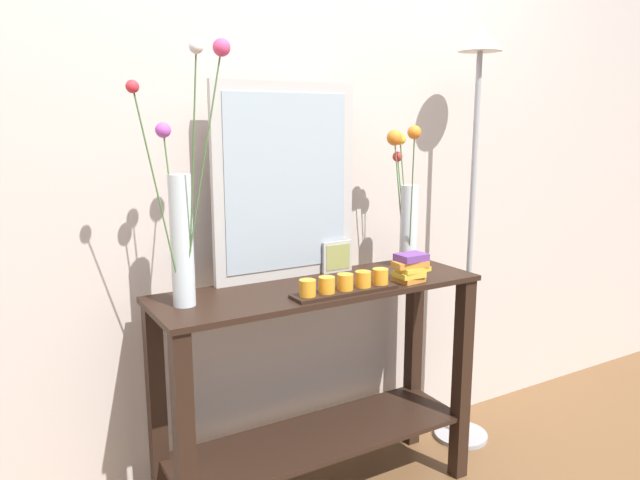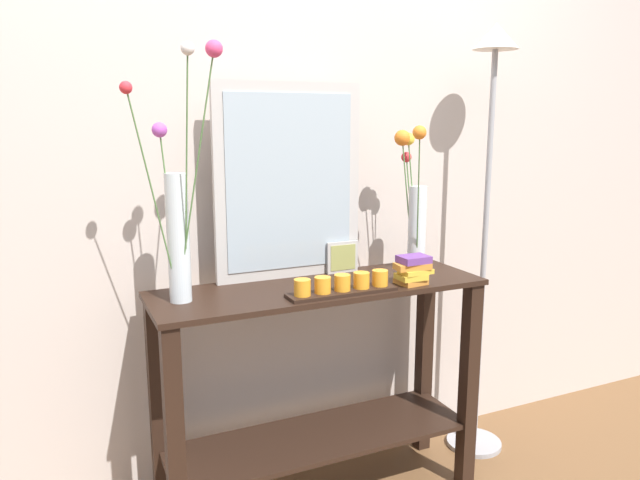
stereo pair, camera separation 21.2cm
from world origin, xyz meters
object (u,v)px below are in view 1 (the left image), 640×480
object	(u,v)px
book_stack	(410,268)
picture_frame_small	(337,257)
candle_tray	(345,285)
mirror_leaning	(286,182)
floor_lamp	(474,172)
console_table	(320,372)
vase_right	(407,205)
tall_vase_left	(183,219)

from	to	relation	value
book_stack	picture_frame_small	bearing A→B (deg)	120.82
candle_tray	mirror_leaning	bearing A→B (deg)	105.16
mirror_leaning	candle_tray	world-z (taller)	mirror_leaning
book_stack	floor_lamp	world-z (taller)	floor_lamp
console_table	mirror_leaning	size ratio (longest dim) A/B	1.68
vase_right	picture_frame_small	xyz separation A→B (m)	(-0.28, 0.07, -0.19)
mirror_leaning	floor_lamp	world-z (taller)	floor_lamp
vase_right	floor_lamp	distance (m)	0.38
console_table	floor_lamp	distance (m)	1.06
tall_vase_left	floor_lamp	bearing A→B (deg)	2.66
console_table	candle_tray	size ratio (longest dim) A/B	3.09
candle_tray	book_stack	bearing A→B (deg)	0.54
vase_right	candle_tray	world-z (taller)	vase_right
tall_vase_left	candle_tray	size ratio (longest dim) A/B	2.08
console_table	book_stack	distance (m)	0.51
candle_tray	book_stack	distance (m)	0.29
mirror_leaning	book_stack	size ratio (longest dim) A/B	5.20
vase_right	book_stack	xyz separation A→B (m)	(-0.12, -0.19, -0.20)
tall_vase_left	floor_lamp	xyz separation A→B (m)	(1.28, 0.06, 0.09)
tall_vase_left	mirror_leaning	bearing A→B (deg)	19.35
console_table	candle_tray	distance (m)	0.38
tall_vase_left	vase_right	xyz separation A→B (m)	(0.93, 0.06, -0.03)
tall_vase_left	vase_right	size ratio (longest dim) A/B	1.44
candle_tray	floor_lamp	world-z (taller)	floor_lamp
console_table	mirror_leaning	bearing A→B (deg)	108.29
vase_right	book_stack	bearing A→B (deg)	-123.78
candle_tray	picture_frame_small	xyz separation A→B (m)	(0.13, 0.26, 0.03)
tall_vase_left	book_stack	distance (m)	0.84
book_stack	mirror_leaning	bearing A→B (deg)	142.00
mirror_leaning	book_stack	xyz separation A→B (m)	(0.36, -0.28, -0.31)
book_stack	floor_lamp	distance (m)	0.61
book_stack	floor_lamp	bearing A→B (deg)	21.41
mirror_leaning	vase_right	bearing A→B (deg)	-11.23
mirror_leaning	picture_frame_small	bearing A→B (deg)	-7.04
mirror_leaning	picture_frame_small	world-z (taller)	mirror_leaning
console_table	floor_lamp	xyz separation A→B (m)	(0.79, 0.06, 0.70)
picture_frame_small	book_stack	world-z (taller)	picture_frame_small
candle_tray	book_stack	xyz separation A→B (m)	(0.29, 0.00, 0.02)
mirror_leaning	candle_tray	bearing A→B (deg)	-74.84
tall_vase_left	floor_lamp	distance (m)	1.29
tall_vase_left	book_stack	world-z (taller)	tall_vase_left
candle_tray	floor_lamp	bearing A→B (deg)	14.02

